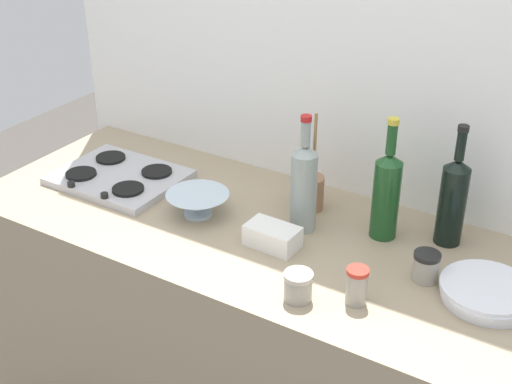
{
  "coord_description": "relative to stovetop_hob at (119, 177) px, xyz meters",
  "views": [
    {
      "loc": [
        0.93,
        -1.51,
        1.98
      ],
      "look_at": [
        0.0,
        0.0,
        1.02
      ],
      "focal_mm": 49.19,
      "sensor_mm": 36.0,
      "label": 1
    }
  ],
  "objects": [
    {
      "name": "wine_bottle_mid_left",
      "position": [
        0.88,
        0.14,
        0.13
      ],
      "size": [
        0.08,
        0.08,
        0.36
      ],
      "color": "#19471E",
      "rests_on": "counter_block"
    },
    {
      "name": "mixing_bowl",
      "position": [
        0.36,
        -0.05,
        0.03
      ],
      "size": [
        0.19,
        0.19,
        0.07
      ],
      "color": "silver",
      "rests_on": "counter_block"
    },
    {
      "name": "utensil_crock",
      "position": [
        0.62,
        0.17,
        0.05
      ],
      "size": [
        0.09,
        0.09,
        0.31
      ],
      "color": "#996B4C",
      "rests_on": "counter_block"
    },
    {
      "name": "stovetop_hob",
      "position": [
        0.0,
        0.0,
        0.0
      ],
      "size": [
        0.41,
        0.32,
        0.04
      ],
      "color": "#B2B2B7",
      "rests_on": "counter_block"
    },
    {
      "name": "backsplash_panel",
      "position": [
        0.55,
        0.36,
        0.3
      ],
      "size": [
        1.9,
        0.06,
        2.42
      ],
      "primitive_type": "cube",
      "color": "white",
      "rests_on": "ground"
    },
    {
      "name": "condiment_jar_rear",
      "position": [
        0.95,
        -0.19,
        0.04
      ],
      "size": [
        0.06,
        0.06,
        0.1
      ],
      "color": "#9E998C",
      "rests_on": "counter_block"
    },
    {
      "name": "plate_stack",
      "position": [
        1.22,
        -0.01,
        0.01
      ],
      "size": [
        0.24,
        0.24,
        0.04
      ],
      "color": "white",
      "rests_on": "counter_block"
    },
    {
      "name": "counter_block",
      "position": [
        0.55,
        -0.02,
        -0.46
      ],
      "size": [
        1.8,
        0.7,
        0.9
      ],
      "primitive_type": "cube",
      "color": "tan",
      "rests_on": "ground"
    },
    {
      "name": "wine_bottle_leftmost",
      "position": [
        0.66,
        0.05,
        0.13
      ],
      "size": [
        0.08,
        0.08,
        0.36
      ],
      "color": "gray",
      "rests_on": "counter_block"
    },
    {
      "name": "condiment_jar_front",
      "position": [
        0.82,
        -0.26,
        0.03
      ],
      "size": [
        0.08,
        0.08,
        0.08
      ],
      "color": "#9E998C",
      "rests_on": "counter_block"
    },
    {
      "name": "butter_dish",
      "position": [
        0.64,
        -0.08,
        0.02
      ],
      "size": [
        0.15,
        0.09,
        0.06
      ],
      "primitive_type": "cube",
      "rotation": [
        0.0,
        0.0,
        -0.03
      ],
      "color": "white",
      "rests_on": "counter_block"
    },
    {
      "name": "wine_bottle_mid_right",
      "position": [
        1.05,
        0.2,
        0.12
      ],
      "size": [
        0.08,
        0.08,
        0.36
      ],
      "color": "black",
      "rests_on": "counter_block"
    },
    {
      "name": "condiment_jar_spare",
      "position": [
        1.06,
        -0.01,
        0.03
      ],
      "size": [
        0.07,
        0.07,
        0.08
      ],
      "color": "#9E998C",
      "rests_on": "counter_block"
    }
  ]
}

